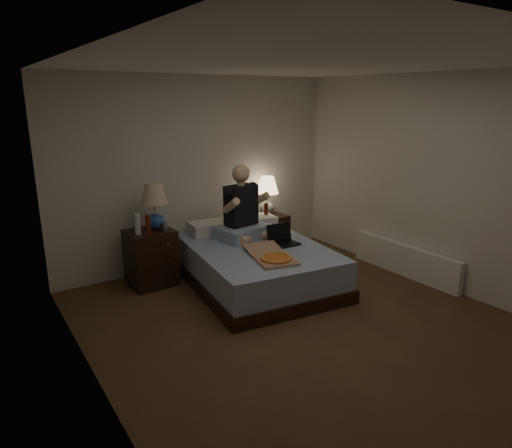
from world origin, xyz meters
TOP-DOWN VIEW (x-y plane):
  - floor at (0.00, 0.00)m, footprint 4.00×4.50m
  - ceiling at (0.00, 0.00)m, footprint 4.00×4.50m
  - wall_back at (0.00, 2.25)m, footprint 4.00×0.00m
  - wall_left at (-2.00, 0.00)m, footprint 0.00×4.50m
  - wall_right at (2.00, 0.00)m, footprint 0.00×4.50m
  - bed at (0.18, 1.14)m, footprint 1.70×2.13m
  - nightstand_left at (-0.89, 1.86)m, footprint 0.55×0.50m
  - nightstand_right at (0.96, 1.99)m, footprint 0.47×0.43m
  - lamp_left at (-0.80, 1.87)m, footprint 0.41×0.41m
  - lamp_right at (0.94, 2.03)m, footprint 0.32×0.32m
  - water_bottle at (-1.06, 1.77)m, footprint 0.07×0.07m
  - soda_can at (-0.73, 1.76)m, footprint 0.07×0.07m
  - beer_bottle_left at (-0.96, 1.71)m, footprint 0.06×0.06m
  - beer_bottle_right at (0.80, 1.86)m, footprint 0.06×0.06m
  - person at (0.22, 1.52)m, footprint 0.74×0.63m
  - laptop at (0.48, 1.00)m, footprint 0.35×0.29m
  - pizza_box at (0.04, 0.57)m, footprint 0.56×0.83m
  - radiator at (1.93, 0.35)m, footprint 0.10×1.60m

SIDE VIEW (x-z plane):
  - floor at x=0.00m, z-range 0.00..0.00m
  - radiator at x=1.93m, z-range 0.00..0.40m
  - bed at x=0.18m, z-range 0.00..0.49m
  - nightstand_right at x=0.96m, z-range 0.00..0.58m
  - nightstand_left at x=-0.89m, z-range 0.00..0.68m
  - pizza_box at x=0.04m, z-range 0.49..0.57m
  - laptop at x=0.48m, z-range 0.49..0.73m
  - beer_bottle_right at x=0.80m, z-range 0.58..0.81m
  - soda_can at x=-0.73m, z-range 0.68..0.78m
  - beer_bottle_left at x=-0.96m, z-range 0.68..0.91m
  - water_bottle at x=-1.06m, z-range 0.68..0.93m
  - lamp_right at x=0.94m, z-range 0.58..1.14m
  - person at x=0.22m, z-range 0.49..1.42m
  - lamp_left at x=-0.80m, z-range 0.68..1.24m
  - wall_back at x=0.00m, z-range 0.00..2.50m
  - wall_left at x=-2.00m, z-range 0.00..2.50m
  - wall_right at x=2.00m, z-range 0.00..2.50m
  - ceiling at x=0.00m, z-range 2.50..2.50m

